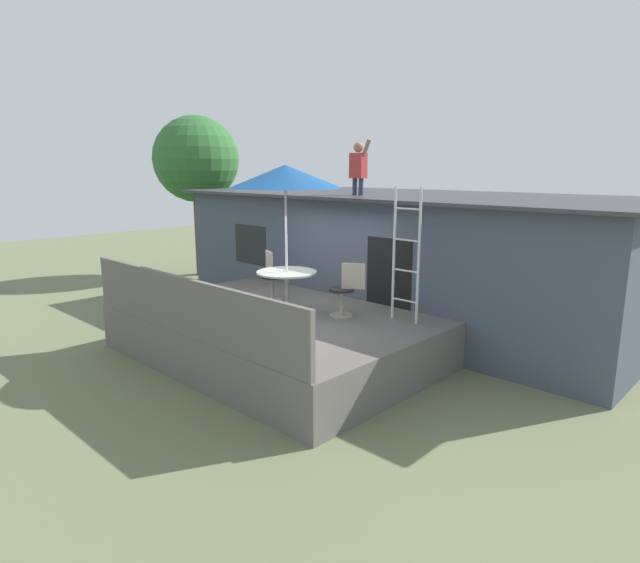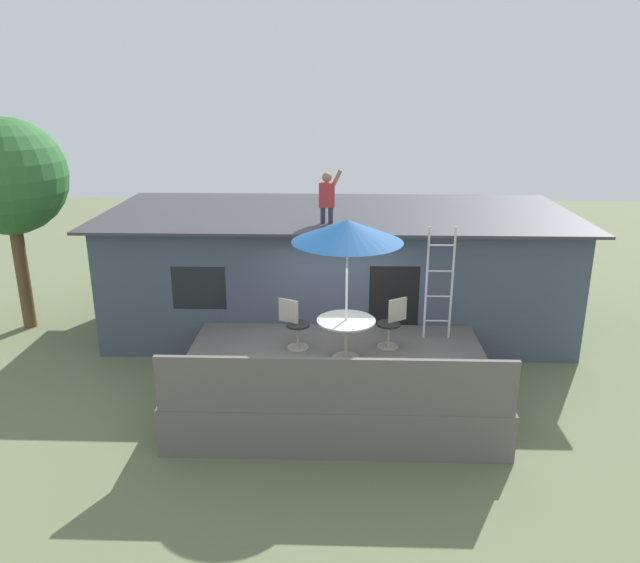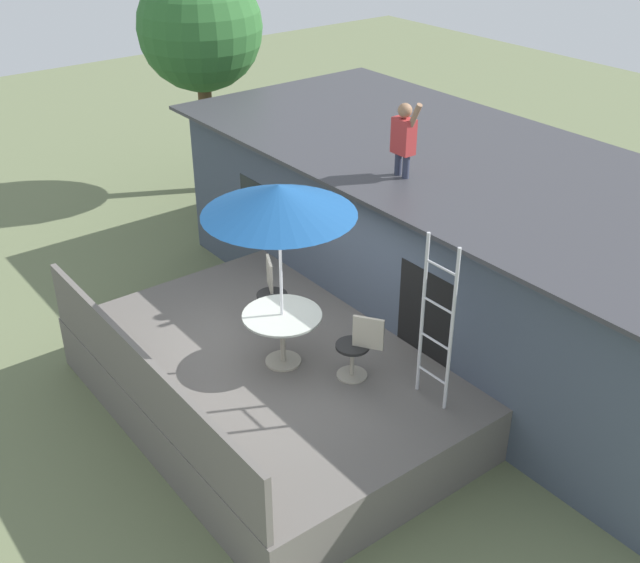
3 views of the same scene
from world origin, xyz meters
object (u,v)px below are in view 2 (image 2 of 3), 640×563
at_px(patio_chair_left, 295,324).
at_px(backyard_tree, 8,178).
at_px(patio_umbrella, 347,231).
at_px(patio_chair_right, 392,323).
at_px(patio_table, 346,328).
at_px(person_figure, 327,194).
at_px(step_ladder, 439,284).

relative_size(patio_chair_left, backyard_tree, 0.19).
height_order(patio_umbrella, patio_chair_right, patio_umbrella).
height_order(patio_chair_left, patio_chair_right, same).
distance_m(patio_table, person_figure, 3.11).
height_order(step_ladder, patio_chair_right, step_ladder).
bearing_deg(person_figure, patio_umbrella, -80.66).
relative_size(patio_chair_left, patio_chair_right, 1.00).
height_order(person_figure, backyard_tree, backyard_tree).
xyz_separation_m(person_figure, backyard_tree, (-7.06, 0.87, 0.17)).
bearing_deg(patio_chair_right, person_figure, -89.36).
bearing_deg(patio_umbrella, patio_chair_left, 153.43).
distance_m(person_figure, patio_chair_right, 3.03).
relative_size(patio_table, patio_umbrella, 0.41).
xyz_separation_m(patio_table, backyard_tree, (-7.45, 3.25, 2.13)).
distance_m(patio_umbrella, patio_chair_left, 2.17).
relative_size(step_ladder, backyard_tree, 0.46).
bearing_deg(patio_chair_left, patio_table, 0.00).
bearing_deg(person_figure, patio_chair_right, -55.41).
bearing_deg(patio_table, patio_umbrella, -45.00).
bearing_deg(person_figure, patio_table, -80.66).
xyz_separation_m(step_ladder, patio_chair_right, (-0.91, -0.43, -0.64)).
bearing_deg(backyard_tree, patio_chair_left, -23.11).
height_order(patio_umbrella, backyard_tree, backyard_tree).
distance_m(step_ladder, patio_chair_right, 1.19).
xyz_separation_m(patio_chair_left, patio_chair_right, (1.80, 0.10, 0.00)).
distance_m(person_figure, backyard_tree, 7.12).
xyz_separation_m(patio_table, patio_chair_left, (-0.95, 0.47, -0.13)).
bearing_deg(step_ladder, patio_chair_right, -154.46).
xyz_separation_m(patio_umbrella, step_ladder, (1.76, 1.01, -1.25)).
distance_m(patio_table, step_ladder, 2.09).
xyz_separation_m(patio_chair_right, backyard_tree, (-8.31, 2.68, 2.26)).
bearing_deg(patio_chair_left, patio_umbrella, -0.00).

